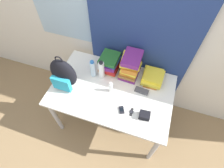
% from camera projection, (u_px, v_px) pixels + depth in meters
% --- Properties ---
extents(ground_plane, '(12.00, 12.00, 0.00)m').
position_uv_depth(ground_plane, '(102.00, 145.00, 2.31)').
color(ground_plane, '#8C704C').
extents(wall_back, '(6.00, 0.06, 2.50)m').
position_uv_depth(wall_back, '(127.00, 23.00, 1.79)').
color(wall_back, silver).
rests_on(wall_back, ground_plane).
extents(curtain_blue, '(1.13, 0.04, 2.50)m').
position_uv_depth(curtain_blue, '(142.00, 29.00, 1.73)').
color(curtain_blue, navy).
rests_on(curtain_blue, ground_plane).
extents(desk, '(1.33, 0.85, 0.74)m').
position_uv_depth(desk, '(112.00, 93.00, 2.00)').
color(desk, silver).
rests_on(desk, ground_plane).
extents(backpack, '(0.29, 0.18, 0.44)m').
position_uv_depth(backpack, '(63.00, 74.00, 1.82)').
color(backpack, black).
rests_on(backpack, desk).
extents(book_stack_left, '(0.23, 0.26, 0.20)m').
position_uv_depth(book_stack_left, '(110.00, 63.00, 2.02)').
color(book_stack_left, orange).
rests_on(book_stack_left, desk).
extents(book_stack_center, '(0.23, 0.27, 0.30)m').
position_uv_depth(book_stack_center, '(131.00, 65.00, 1.93)').
color(book_stack_center, '#6B2370').
rests_on(book_stack_center, desk).
extents(book_stack_right, '(0.23, 0.28, 0.10)m').
position_uv_depth(book_stack_right, '(153.00, 77.00, 1.97)').
color(book_stack_right, orange).
rests_on(book_stack_right, desk).
extents(water_bottle, '(0.06, 0.06, 0.23)m').
position_uv_depth(water_bottle, '(93.00, 69.00, 1.96)').
color(water_bottle, silver).
rests_on(water_bottle, desk).
extents(sports_bottle, '(0.07, 0.07, 0.25)m').
position_uv_depth(sports_bottle, '(101.00, 70.00, 1.94)').
color(sports_bottle, white).
rests_on(sports_bottle, desk).
extents(sunscreen_bottle, '(0.04, 0.04, 0.15)m').
position_uv_depth(sunscreen_bottle, '(111.00, 87.00, 1.86)').
color(sunscreen_bottle, white).
rests_on(sunscreen_bottle, desk).
extents(cell_phone, '(0.08, 0.10, 0.02)m').
position_uv_depth(cell_phone, '(122.00, 110.00, 1.77)').
color(cell_phone, black).
rests_on(cell_phone, desk).
extents(sunglasses_case, '(0.15, 0.07, 0.04)m').
position_uv_depth(sunglasses_case, '(142.00, 91.00, 1.90)').
color(sunglasses_case, '#47474C').
rests_on(sunglasses_case, desk).
extents(camera_pouch, '(0.11, 0.09, 0.06)m').
position_uv_depth(camera_pouch, '(145.00, 115.00, 1.72)').
color(camera_pouch, black).
rests_on(camera_pouch, desk).
extents(wristwatch, '(0.04, 0.09, 0.01)m').
position_uv_depth(wristwatch, '(132.00, 112.00, 1.77)').
color(wristwatch, black).
rests_on(wristwatch, desk).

